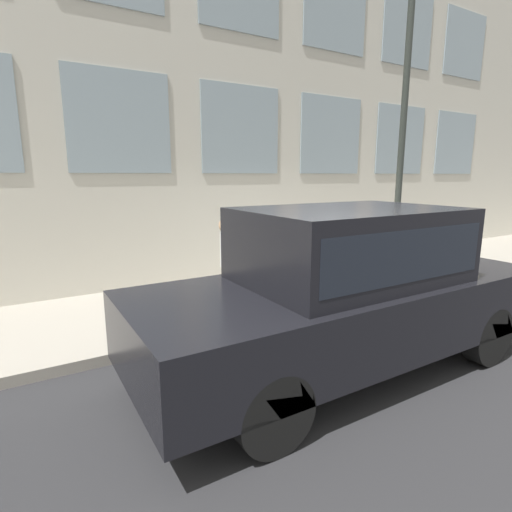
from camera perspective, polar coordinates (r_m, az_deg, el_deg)
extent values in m
plane|color=#2D2D30|center=(6.56, 9.62, -8.44)|extent=(80.00, 80.00, 0.00)
cube|color=#A8A093|center=(7.56, 2.96, -5.03)|extent=(2.71, 60.00, 0.14)
cube|color=beige|center=(9.09, -2.85, 31.54)|extent=(0.30, 40.00, 10.67)
cube|color=#8C9EA8|center=(13.41, 26.60, 14.16)|extent=(0.03, 1.75, 1.72)
cube|color=#8C9EA8|center=(11.51, 19.93, 15.31)|extent=(0.03, 1.75, 1.72)
cube|color=#8C9EA8|center=(9.80, 10.69, 16.55)|extent=(0.03, 1.75, 1.72)
cube|color=#8C9EA8|center=(8.43, -2.12, 17.58)|extent=(0.03, 1.75, 1.72)
cube|color=#8C9EA8|center=(7.58, -18.87, 17.69)|extent=(0.03, 1.75, 1.72)
cube|color=#8C9EA8|center=(13.85, 27.69, 25.19)|extent=(0.03, 1.75, 1.72)
cube|color=#8C9EA8|center=(12.01, 20.91, 28.06)|extent=(0.03, 1.75, 1.72)
cube|color=#8C9EA8|center=(10.39, 11.33, 31.35)|extent=(0.03, 1.75, 1.72)
cylinder|color=#2D7260|center=(6.48, 3.91, -7.07)|extent=(0.38, 0.38, 0.04)
cylinder|color=#2D7260|center=(6.40, 3.95, -4.84)|extent=(0.28, 0.28, 0.57)
sphere|color=#2C5D50|center=(6.33, 3.98, -2.38)|extent=(0.29, 0.29, 0.29)
cylinder|color=black|center=(6.31, 3.99, -1.60)|extent=(0.10, 0.10, 0.12)
cylinder|color=#2D7260|center=(6.49, 5.33, -4.01)|extent=(0.09, 0.10, 0.09)
cylinder|color=#2D7260|center=(6.28, 2.53, -4.50)|extent=(0.09, 0.10, 0.09)
cylinder|color=#998466|center=(6.08, -3.80, -5.04)|extent=(0.10, 0.10, 0.70)
cylinder|color=#998466|center=(6.21, -4.42, -4.70)|extent=(0.10, 0.10, 0.70)
cube|color=white|center=(6.00, -4.20, 0.78)|extent=(0.19, 0.13, 0.53)
cylinder|color=white|center=(5.88, -3.60, 0.69)|extent=(0.08, 0.08, 0.50)
cylinder|color=white|center=(6.12, -4.77, 1.11)|extent=(0.08, 0.08, 0.50)
sphere|color=tan|center=(5.94, -4.25, 4.39)|extent=(0.23, 0.23, 0.23)
cylinder|color=black|center=(3.44, 2.37, -21.36)|extent=(0.24, 0.70, 0.70)
cylinder|color=black|center=(4.70, -8.60, -12.05)|extent=(0.24, 0.70, 0.70)
cylinder|color=black|center=(5.56, 30.07, -9.75)|extent=(0.24, 0.70, 0.70)
cylinder|color=black|center=(6.41, 17.57, -5.98)|extent=(0.24, 0.70, 0.70)
cube|color=black|center=(4.72, 12.68, -7.40)|extent=(1.83, 4.91, 0.72)
cube|color=black|center=(4.54, 13.10, 1.69)|extent=(1.61, 2.36, 0.80)
cube|color=#1E232D|center=(4.54, 13.10, 1.69)|extent=(1.62, 2.17, 0.51)
cylinder|color=#2D332D|center=(8.35, 18.88, -3.14)|extent=(0.26, 0.26, 0.12)
cylinder|color=#2D332D|center=(8.17, 20.38, 18.65)|extent=(0.12, 0.12, 6.39)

